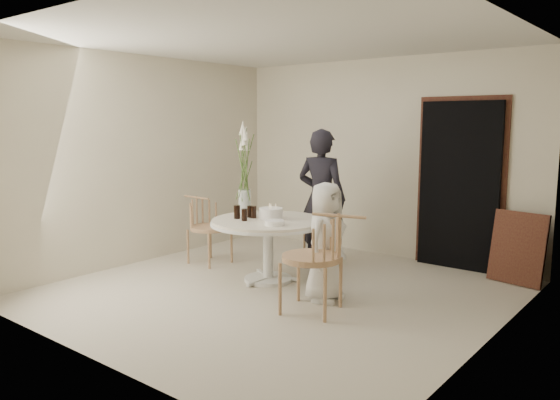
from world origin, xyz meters
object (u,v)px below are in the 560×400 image
Objects in this scene: table at (268,229)px; boy at (326,242)px; birthday_cake at (271,214)px; girl at (321,199)px; flower_vase at (244,169)px; chair_far at (325,217)px; chair_right at (325,249)px; chair_left at (203,220)px.

table is 0.92m from boy.
boy is 4.57× the size of birthday_cake.
girl is 1.55× the size of flower_vase.
chair_far is 3.28× the size of birthday_cake.
chair_right is 0.57× the size of girl.
chair_left is (-1.19, -1.11, -0.01)m from chair_far.
girl is at bearing 82.27° from table.
flower_vase is at bearing -137.25° from chair_far.
birthday_cake is at bearing -14.86° from flower_vase.
flower_vase is at bearing -85.85° from chair_left.
chair_left is 1.59m from girl.
chair_far is at bearing -160.02° from chair_right.
birthday_cake is (-0.10, -0.88, -0.08)m from girl.
chair_left is at bearing -119.04° from chair_right.
chair_right is 0.80× the size of boy.
table is at bearing -111.09° from chair_far.
table is 1.07× the size of boy.
birthday_cake is at bearing -93.78° from chair_left.
chair_left is at bearing 75.49° from boy.
birthday_cake reaches higher than chair_far.
flower_vase is (0.71, 0.04, 0.70)m from chair_left.
table is at bearing 73.61° from girl.
flower_vase reaches higher than table.
chair_left is 0.50× the size of girl.
table is 1.23m from chair_right.
boy is 0.93m from birthday_cake.
table is 1.24m from chair_left.
chair_right reaches higher than chair_far.
boy is (0.78, -1.07, -0.26)m from girl.
boy reaches higher than chair_far.
boy is 1.09× the size of flower_vase.
chair_far is 1.70m from boy.
chair_left is 0.77× the size of flower_vase.
chair_right is at bearing -22.29° from flower_vase.
chair_far is at bearing 92.13° from table.
table is at bearing -18.51° from flower_vase.
girl is at bearing 29.68° from boy.
girl is 1.05m from flower_vase.
birthday_cake is at bearing 59.07° from table.
boy reaches higher than chair_left.
birthday_cake is at bearing 71.13° from boy.
girl is 1.42× the size of boy.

